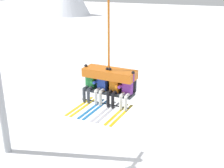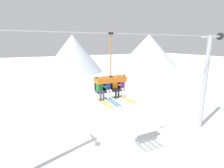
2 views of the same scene
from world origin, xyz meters
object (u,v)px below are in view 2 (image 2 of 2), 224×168
skier_green (100,88)px  skier_blue (108,88)px  skier_orange (115,87)px  lift_tower_far (205,81)px  skier_purple (123,86)px  chairlift_chair (110,81)px

skier_green → skier_blue: same height
skier_orange → lift_tower_far: bearing=5.7°
lift_tower_far → skier_green: 10.26m
lift_tower_far → skier_blue: size_ratio=4.89×
skier_green → skier_blue: 0.48m
skier_green → skier_orange: size_ratio=1.00×
lift_tower_far → skier_purple: (-8.76, -0.92, 0.72)m
skier_purple → chairlift_chair: bearing=163.4°
skier_green → skier_orange: same height
lift_tower_far → skier_blue: lift_tower_far is taller
skier_purple → skier_blue: bearing=180.0°
lift_tower_far → skier_green: (-10.20, -0.92, 0.72)m
skier_orange → chairlift_chair: bearing=137.7°
chairlift_chair → skier_orange: chairlift_chair is taller
lift_tower_far → skier_purple: lift_tower_far is taller
chairlift_chair → skier_green: size_ratio=2.14×
chairlift_chair → skier_blue: chairlift_chair is taller
skier_green → chairlift_chair: bearing=16.6°
lift_tower_far → skier_orange: size_ratio=4.89×
skier_blue → skier_purple: same height
skier_green → skier_blue: bearing=0.0°
skier_purple → skier_green: bearing=180.0°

